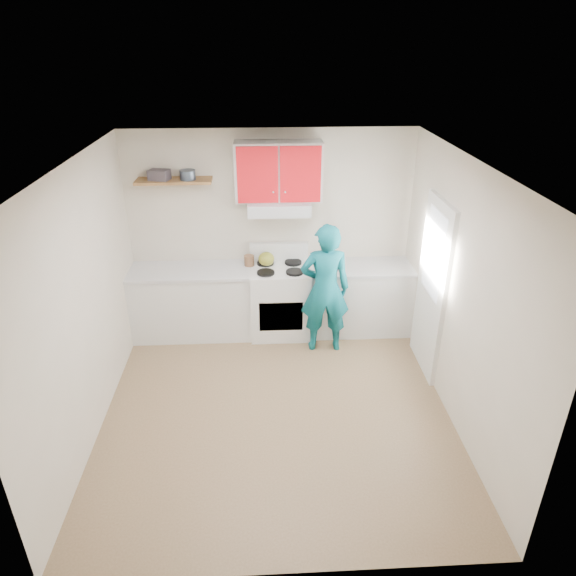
{
  "coord_description": "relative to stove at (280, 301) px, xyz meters",
  "views": [
    {
      "loc": [
        -0.11,
        -4.36,
        3.59
      ],
      "look_at": [
        0.15,
        0.55,
        1.15
      ],
      "focal_mm": 32.0,
      "sensor_mm": 36.0,
      "label": 1
    }
  ],
  "objects": [
    {
      "name": "range_hood",
      "position": [
        0.0,
        0.1,
        1.24
      ],
      "size": [
        0.76,
        0.44,
        0.15
      ],
      "primitive_type": "cube",
      "color": "silver",
      "rests_on": "back_wall"
    },
    {
      "name": "tin",
      "position": [
        -1.08,
        0.15,
        1.63
      ],
      "size": [
        0.22,
        0.22,
        0.11
      ],
      "primitive_type": "cylinder",
      "rotation": [
        0.0,
        0.0,
        -0.2
      ],
      "color": "#333D4C",
      "rests_on": "shelf"
    },
    {
      "name": "back_wall",
      "position": [
        -0.1,
        0.32,
        0.84
      ],
      "size": [
        3.6,
        0.04,
        2.6
      ],
      "primitive_type": "cube",
      "color": "beige",
      "rests_on": "floor"
    },
    {
      "name": "person",
      "position": [
        0.53,
        -0.43,
        0.37
      ],
      "size": [
        0.61,
        0.4,
        1.65
      ],
      "primitive_type": "imported",
      "rotation": [
        0.0,
        0.0,
        3.13
      ],
      "color": "#0B5E69",
      "rests_on": "floor"
    },
    {
      "name": "floor",
      "position": [
        -0.1,
        -1.57,
        -0.46
      ],
      "size": [
        3.8,
        3.8,
        0.0
      ],
      "primitive_type": "plane",
      "color": "brown",
      "rests_on": "ground"
    },
    {
      "name": "kettle",
      "position": [
        -0.17,
        0.11,
        0.55
      ],
      "size": [
        0.24,
        0.24,
        0.18
      ],
      "primitive_type": "ellipsoid",
      "rotation": [
        0.0,
        0.0,
        -0.19
      ],
      "color": "olive",
      "rests_on": "stove"
    },
    {
      "name": "counter_right",
      "position": [
        1.04,
        0.02,
        -0.01
      ],
      "size": [
        1.32,
        0.6,
        0.9
      ],
      "primitive_type": "cube",
      "color": "silver",
      "rests_on": "floor"
    },
    {
      "name": "ceiling",
      "position": [
        -0.1,
        -1.57,
        2.14
      ],
      "size": [
        3.6,
        3.8,
        0.04
      ],
      "primitive_type": "cube",
      "color": "white",
      "rests_on": "floor"
    },
    {
      "name": "door_glass",
      "position": [
        1.65,
        -0.88,
        0.99
      ],
      "size": [
        0.01,
        0.55,
        0.95
      ],
      "primitive_type": "cube",
      "color": "white",
      "rests_on": "door"
    },
    {
      "name": "books",
      "position": [
        -1.41,
        0.15,
        1.64
      ],
      "size": [
        0.27,
        0.22,
        0.12
      ],
      "primitive_type": "cube",
      "rotation": [
        0.0,
        0.0,
        -0.27
      ],
      "color": "#3F373E",
      "rests_on": "shelf"
    },
    {
      "name": "crock",
      "position": [
        -0.39,
        0.12,
        0.52
      ],
      "size": [
        0.16,
        0.16,
        0.16
      ],
      "primitive_type": "cylinder",
      "rotation": [
        0.0,
        0.0,
        -0.25
      ],
      "color": "brown",
      "rests_on": "counter_left"
    },
    {
      "name": "stove",
      "position": [
        0.0,
        0.0,
        0.0
      ],
      "size": [
        0.76,
        0.65,
        0.92
      ],
      "primitive_type": "cube",
      "color": "white",
      "rests_on": "floor"
    },
    {
      "name": "front_wall",
      "position": [
        -0.1,
        -3.47,
        0.84
      ],
      "size": [
        3.6,
        0.04,
        2.6
      ],
      "primitive_type": "cube",
      "color": "beige",
      "rests_on": "floor"
    },
    {
      "name": "shelf",
      "position": [
        -1.25,
        0.18,
        1.56
      ],
      "size": [
        0.9,
        0.3,
        0.04
      ],
      "primitive_type": "cube",
      "color": "brown",
      "rests_on": "back_wall"
    },
    {
      "name": "silicone_mat",
      "position": [
        1.52,
        0.08,
        0.44
      ],
      "size": [
        0.34,
        0.3,
        0.01
      ],
      "primitive_type": "cube",
      "rotation": [
        0.0,
        0.0,
        -0.22
      ],
      "color": "red",
      "rests_on": "counter_right"
    },
    {
      "name": "upper_cabinets",
      "position": [
        0.0,
        0.16,
        1.66
      ],
      "size": [
        1.02,
        0.33,
        0.7
      ],
      "primitive_type": "cube",
      "color": "red",
      "rests_on": "back_wall"
    },
    {
      "name": "right_wall",
      "position": [
        1.7,
        -1.57,
        0.84
      ],
      "size": [
        0.04,
        3.8,
        2.6
      ],
      "primitive_type": "cube",
      "color": "beige",
      "rests_on": "floor"
    },
    {
      "name": "door",
      "position": [
        1.68,
        -0.88,
        0.56
      ],
      "size": [
        0.05,
        0.85,
        2.05
      ],
      "primitive_type": "cube",
      "color": "white",
      "rests_on": "floor"
    },
    {
      "name": "left_wall",
      "position": [
        -1.9,
        -1.57,
        0.84
      ],
      "size": [
        0.04,
        3.8,
        2.6
      ],
      "primitive_type": "cube",
      "color": "beige",
      "rests_on": "floor"
    },
    {
      "name": "cutting_board",
      "position": [
        0.86,
        -0.09,
        0.45
      ],
      "size": [
        0.39,
        0.33,
        0.02
      ],
      "primitive_type": "cube",
      "rotation": [
        0.0,
        0.0,
        -0.34
      ],
      "color": "olive",
      "rests_on": "counter_right"
    },
    {
      "name": "counter_left",
      "position": [
        -1.14,
        0.02,
        -0.01
      ],
      "size": [
        1.52,
        0.6,
        0.9
      ],
      "primitive_type": "cube",
      "color": "silver",
      "rests_on": "floor"
    }
  ]
}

